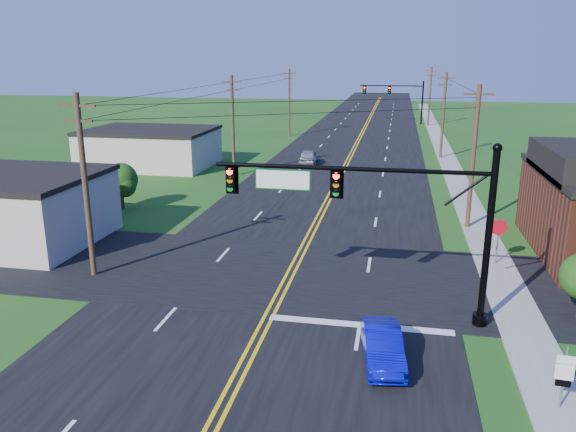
% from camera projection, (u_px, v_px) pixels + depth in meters
% --- Properties ---
extents(ground, '(260.00, 260.00, 0.00)m').
position_uv_depth(ground, '(211.00, 419.00, 17.01)').
color(ground, '#184B15').
rests_on(ground, ground).
extents(road_main, '(16.00, 220.00, 0.04)m').
position_uv_depth(road_main, '(351.00, 152.00, 64.20)').
color(road_main, black).
rests_on(road_main, ground).
extents(road_cross, '(70.00, 10.00, 0.04)m').
position_uv_depth(road_cross, '(287.00, 274.00, 28.33)').
color(road_cross, black).
rests_on(road_cross, ground).
extents(sidewalk, '(2.00, 160.00, 0.08)m').
position_uv_depth(sidewalk, '(453.00, 172.00, 52.83)').
color(sidewalk, gray).
rests_on(sidewalk, ground).
extents(signal_mast_main, '(11.30, 0.60, 7.48)m').
position_uv_depth(signal_mast_main, '(374.00, 208.00, 22.46)').
color(signal_mast_main, black).
rests_on(signal_mast_main, ground).
extents(signal_mast_far, '(10.98, 0.60, 7.48)m').
position_uv_depth(signal_mast_far, '(395.00, 95.00, 90.46)').
color(signal_mast_far, black).
rests_on(signal_mast_far, ground).
extents(cream_bldg_near, '(10.20, 8.20, 4.10)m').
position_uv_depth(cream_bldg_near, '(9.00, 208.00, 32.78)').
color(cream_bldg_near, beige).
rests_on(cream_bldg_near, ground).
extents(cream_bldg_far, '(12.20, 9.20, 3.70)m').
position_uv_depth(cream_bldg_far, '(150.00, 147.00, 55.86)').
color(cream_bldg_far, beige).
rests_on(cream_bldg_far, ground).
extents(utility_pole_left_a, '(1.80, 0.28, 9.00)m').
position_uv_depth(utility_pole_left_a, '(85.00, 183.00, 26.90)').
color(utility_pole_left_a, '#39271A').
rests_on(utility_pole_left_a, ground).
extents(utility_pole_left_b, '(1.80, 0.28, 9.00)m').
position_uv_depth(utility_pole_left_b, '(233.00, 124.00, 50.50)').
color(utility_pole_left_b, '#39271A').
rests_on(utility_pole_left_b, ground).
extents(utility_pole_left_c, '(1.80, 0.28, 9.00)m').
position_uv_depth(utility_pole_left_c, '(289.00, 101.00, 75.98)').
color(utility_pole_left_c, '#39271A').
rests_on(utility_pole_left_c, ground).
extents(utility_pole_right_a, '(1.80, 0.28, 9.00)m').
position_uv_depth(utility_pole_right_a, '(473.00, 155.00, 34.68)').
color(utility_pole_right_a, '#39271A').
rests_on(utility_pole_right_a, ground).
extents(utility_pole_right_b, '(1.80, 0.28, 9.00)m').
position_uv_depth(utility_pole_right_b, '(444.00, 114.00, 59.23)').
color(utility_pole_right_b, '#39271A').
rests_on(utility_pole_right_b, ground).
extents(utility_pole_right_c, '(1.80, 0.28, 9.00)m').
position_uv_depth(utility_pole_right_c, '(430.00, 95.00, 87.54)').
color(utility_pole_right_c, '#39271A').
rests_on(utility_pole_right_c, ground).
extents(tree_right_back, '(3.00, 3.00, 4.10)m').
position_uv_depth(tree_right_back, '(559.00, 179.00, 37.91)').
color(tree_right_back, '#39271A').
rests_on(tree_right_back, ground).
extents(tree_left, '(2.40, 2.40, 3.37)m').
position_uv_depth(tree_left, '(121.00, 180.00, 39.75)').
color(tree_left, '#39271A').
rests_on(tree_left, ground).
extents(blue_car, '(1.81, 3.90, 1.24)m').
position_uv_depth(blue_car, '(383.00, 347.00, 19.99)').
color(blue_car, '#080AB8').
rests_on(blue_car, ground).
extents(distant_car, '(1.86, 4.36, 1.47)m').
position_uv_depth(distant_car, '(309.00, 157.00, 56.83)').
color(distant_car, '#A6A7AB').
rests_on(distant_car, ground).
extents(route_sign, '(0.55, 0.11, 2.19)m').
position_uv_depth(route_sign, '(564.00, 374.00, 17.10)').
color(route_sign, slate).
rests_on(route_sign, ground).
extents(stop_sign, '(0.89, 0.15, 2.50)m').
position_uv_depth(stop_sign, '(499.00, 232.00, 29.14)').
color(stop_sign, slate).
rests_on(stop_sign, ground).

